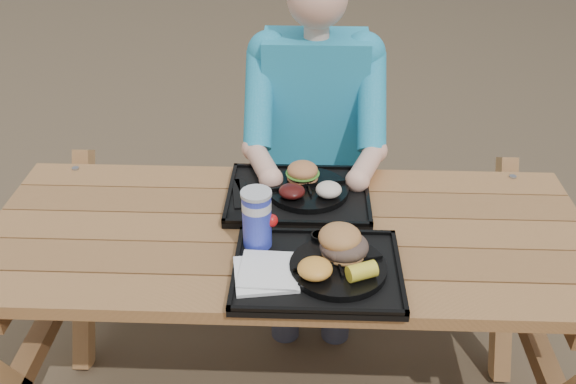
{
  "coord_description": "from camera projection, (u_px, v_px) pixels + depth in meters",
  "views": [
    {
      "loc": [
        0.06,
        -1.57,
        1.84
      ],
      "look_at": [
        0.0,
        0.0,
        0.88
      ],
      "focal_mm": 40.0,
      "sensor_mm": 36.0,
      "label": 1
    }
  ],
  "objects": [
    {
      "name": "burger",
      "position": [
        303.0,
        167.0,
        2.06
      ],
      "size": [
        0.1,
        0.1,
        0.09
      ],
      "primitive_type": null,
      "color": "#C67A45",
      "rests_on": "plate_far"
    },
    {
      "name": "corn_cob",
      "position": [
        362.0,
        271.0,
        1.64
      ],
      "size": [
        0.1,
        0.1,
        0.04
      ],
      "primitive_type": null,
      "rotation": [
        0.0,
        0.0,
        0.41
      ],
      "color": "yellow",
      "rests_on": "plate_near"
    },
    {
      "name": "potato_salad",
      "position": [
        329.0,
        190.0,
        1.98
      ],
      "size": [
        0.08,
        0.08,
        0.05
      ],
      "primitive_type": "ellipsoid",
      "color": "white",
      "rests_on": "plate_far"
    },
    {
      "name": "plate_near",
      "position": [
        338.0,
        268.0,
        1.7
      ],
      "size": [
        0.26,
        0.26,
        0.02
      ],
      "primitive_type": "cylinder",
      "color": "black",
      "rests_on": "tray_near"
    },
    {
      "name": "condiment_mustard",
      "position": [
        335.0,
        237.0,
        1.82
      ],
      "size": [
        0.05,
        0.05,
        0.03
      ],
      "primitive_type": "cylinder",
      "color": "gold",
      "rests_on": "tray_near"
    },
    {
      "name": "diner",
      "position": [
        314.0,
        160.0,
        2.51
      ],
      "size": [
        0.48,
        0.84,
        1.28
      ],
      "primitive_type": null,
      "color": "#19ABAF",
      "rests_on": "ground"
    },
    {
      "name": "soda_cup",
      "position": [
        257.0,
        220.0,
        1.77
      ],
      "size": [
        0.08,
        0.08,
        0.16
      ],
      "primitive_type": "cylinder",
      "color": "#1928BC",
      "rests_on": "tray_near"
    },
    {
      "name": "condiment_bbq",
      "position": [
        320.0,
        239.0,
        1.81
      ],
      "size": [
        0.05,
        0.05,
        0.03
      ],
      "primitive_type": "cylinder",
      "color": "black",
      "rests_on": "tray_near"
    },
    {
      "name": "napkin_stack",
      "position": [
        266.0,
        273.0,
        1.69
      ],
      "size": [
        0.19,
        0.19,
        0.02
      ],
      "primitive_type": "cube",
      "rotation": [
        0.0,
        0.0,
        0.16
      ],
      "color": "white",
      "rests_on": "tray_near"
    },
    {
      "name": "plate_far",
      "position": [
        308.0,
        190.0,
        2.04
      ],
      "size": [
        0.26,
        0.26,
        0.02
      ],
      "primitive_type": "cylinder",
      "color": "black",
      "rests_on": "tray_far"
    },
    {
      "name": "tray_far",
      "position": [
        298.0,
        197.0,
        2.05
      ],
      "size": [
        0.45,
        0.35,
        0.02
      ],
      "primitive_type": "cube",
      "color": "black",
      "rests_on": "picnic_table"
    },
    {
      "name": "tray_near",
      "position": [
        317.0,
        272.0,
        1.72
      ],
      "size": [
        0.45,
        0.35,
        0.02
      ],
      "primitive_type": "cube",
      "color": "black",
      "rests_on": "picnic_table"
    },
    {
      "name": "picnic_table",
      "position": [
        288.0,
        323.0,
        2.11
      ],
      "size": [
        1.8,
        1.49,
        0.75
      ],
      "primitive_type": null,
      "color": "#999999",
      "rests_on": "ground"
    },
    {
      "name": "sandwich",
      "position": [
        345.0,
        235.0,
        1.71
      ],
      "size": [
        0.12,
        0.12,
        0.13
      ],
      "primitive_type": null,
      "color": "#C07E43",
      "rests_on": "plate_near"
    },
    {
      "name": "baked_beans",
      "position": [
        292.0,
        191.0,
        1.98
      ],
      "size": [
        0.08,
        0.08,
        0.04
      ],
      "primitive_type": "ellipsoid",
      "color": "#430E0D",
      "rests_on": "plate_far"
    },
    {
      "name": "mac_cheese",
      "position": [
        315.0,
        269.0,
        1.65
      ],
      "size": [
        0.09,
        0.09,
        0.05
      ],
      "primitive_type": "ellipsoid",
      "color": "#FBB042",
      "rests_on": "plate_near"
    },
    {
      "name": "cutlery_far",
      "position": [
        245.0,
        192.0,
        2.04
      ],
      "size": [
        0.09,
        0.18,
        0.01
      ],
      "primitive_type": "cube",
      "rotation": [
        0.0,
        0.0,
        0.34
      ],
      "color": "black",
      "rests_on": "tray_far"
    }
  ]
}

